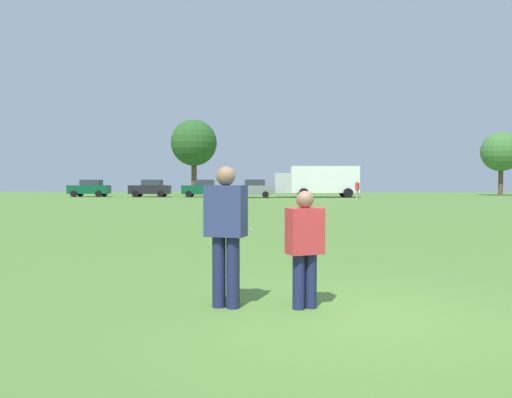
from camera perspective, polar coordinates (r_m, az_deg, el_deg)
ground_plane at (r=6.29m, az=10.02°, el=-12.71°), size 143.28×143.28×0.00m
player_thrower at (r=6.40m, az=-3.41°, el=-3.27°), size 0.55×0.40×1.78m
player_defender at (r=6.39m, az=5.50°, el=-4.93°), size 0.50×0.41×1.48m
frisbee at (r=6.59m, az=-1.52°, el=-3.40°), size 0.27×0.27×0.06m
traffic_cone at (r=12.69m, az=4.62°, el=-4.21°), size 0.32×0.32×0.48m
parked_car_near_left at (r=56.94m, az=-18.16°, el=1.17°), size 4.27×2.35×1.82m
parked_car_mid_left at (r=54.58m, az=-11.77°, el=1.20°), size 4.27×2.35×1.82m
parked_car_center at (r=53.57m, az=-5.99°, el=1.21°), size 4.27×2.35×1.82m
parked_car_mid_right at (r=50.96m, az=-0.34°, el=1.19°), size 4.27×2.35×1.82m
box_truck at (r=52.27m, az=6.98°, el=2.10°), size 8.59×3.24×3.18m
bystander_sideline_watcher at (r=47.04m, az=11.29°, el=1.14°), size 0.45×0.54×1.71m
tree_west_oak at (r=64.33m, az=-6.98°, el=6.25°), size 5.77×5.77×9.37m
tree_west_maple at (r=65.10m, az=25.80°, el=4.79°), size 4.51×4.51×7.34m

